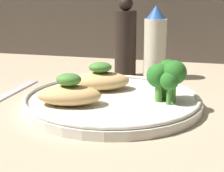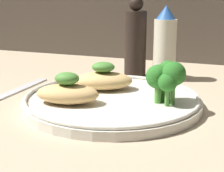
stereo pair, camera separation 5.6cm
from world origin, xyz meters
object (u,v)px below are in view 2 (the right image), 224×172
at_px(plate, 112,100).
at_px(sauce_bottle, 165,45).
at_px(pepper_grinder, 135,41).
at_px(broccoli_bunch, 165,76).

relative_size(plate, sauce_bottle, 1.87).
distance_m(plate, pepper_grinder, 0.22).
bearing_deg(broccoli_bunch, pepper_grinder, 118.53).
bearing_deg(broccoli_bunch, sauce_bottle, 102.68).
xyz_separation_m(broccoli_bunch, sauce_bottle, (-0.05, 0.21, 0.02)).
relative_size(broccoli_bunch, sauce_bottle, 0.43).
bearing_deg(pepper_grinder, broccoli_bunch, -61.47).
relative_size(broccoli_bunch, pepper_grinder, 0.38).
bearing_deg(sauce_bottle, broccoli_bunch, -77.32).
height_order(plate, sauce_bottle, sauce_bottle).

